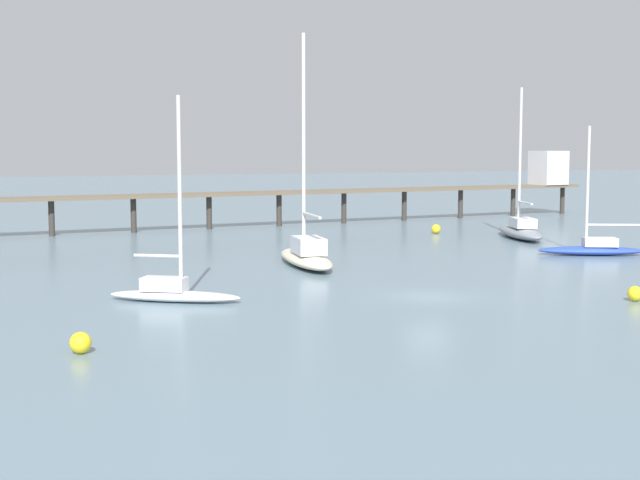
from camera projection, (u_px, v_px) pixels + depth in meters
name	position (u px, v px, depth m)	size (l,w,h in m)	color
ground_plane	(429.00, 297.00, 44.92)	(400.00, 400.00, 0.00)	slate
pier	(328.00, 186.00, 87.15)	(85.77, 10.00, 7.02)	brown
sailboat_cream	(306.00, 252.00, 56.58)	(3.79, 9.99, 14.46)	beige
sailboat_white	(173.00, 288.00, 43.51)	(6.34, 4.92, 9.86)	white
sailboat_blue	(593.00, 247.00, 62.21)	(7.27, 4.89, 8.87)	#2D4CB7
sailboat_gray	(520.00, 229.00, 73.60)	(5.26, 9.77, 12.23)	gray
mooring_buoy_outer	(635.00, 294.00, 43.58)	(0.74, 0.74, 0.74)	yellow
mooring_buoy_far	(81.00, 343.00, 32.49)	(0.80, 0.80, 0.80)	yellow
mooring_buoy_mid	(436.00, 229.00, 77.76)	(0.80, 0.80, 0.80)	yellow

